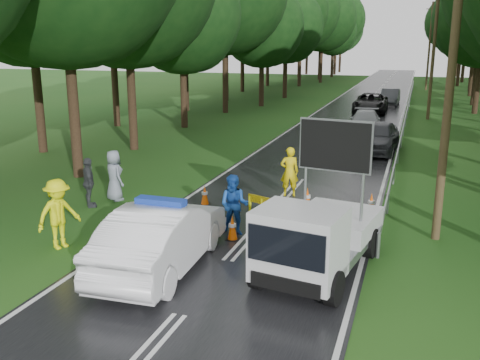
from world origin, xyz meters
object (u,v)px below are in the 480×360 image
at_px(work_truck, 316,237).
at_px(queue_car_fourth, 390,97).
at_px(officer, 289,172).
at_px(civilian, 234,205).
at_px(queue_car_first, 378,137).
at_px(queue_car_second, 365,121).
at_px(barrier, 281,209).
at_px(police_sedan, 162,237).
at_px(queue_car_third, 371,103).

relative_size(work_truck, queue_car_fourth, 1.11).
height_order(officer, civilian, officer).
distance_m(queue_car_first, queue_car_second, 6.55).
height_order(barrier, queue_car_second, queue_car_second).
relative_size(officer, queue_car_first, 0.40).
distance_m(police_sedan, queue_car_second, 23.44).
bearing_deg(barrier, queue_car_first, 104.30).
height_order(work_truck, queue_car_fourth, work_truck).
xyz_separation_m(queue_car_first, queue_car_second, (-1.25, 6.43, -0.14)).
relative_size(civilian, queue_car_fourth, 0.42).
bearing_deg(queue_car_first, queue_car_fourth, 95.64).
xyz_separation_m(work_truck, queue_car_second, (-0.99, 22.45, -0.33)).
xyz_separation_m(work_truck, officer, (-2.20, 6.59, -0.06)).
relative_size(police_sedan, work_truck, 1.07).
bearing_deg(civilian, queue_car_fourth, 81.71).
distance_m(officer, queue_car_second, 15.91).
bearing_deg(queue_car_third, officer, -92.40).
xyz_separation_m(civilian, queue_car_third, (1.30, 30.13, -0.14)).
bearing_deg(civilian, work_truck, -40.91).
relative_size(police_sedan, queue_car_second, 1.14).
bearing_deg(police_sedan, officer, -104.21).
bearing_deg(work_truck, queue_car_second, 102.10).
bearing_deg(barrier, queue_car_fourth, 109.90).
xyz_separation_m(work_truck, queue_car_first, (0.26, 16.03, -0.19)).
distance_m(barrier, queue_car_third, 29.63).
relative_size(officer, queue_car_second, 0.41).
relative_size(queue_car_first, queue_car_third, 0.84).
height_order(work_truck, queue_car_second, work_truck).
xyz_separation_m(police_sedan, queue_car_third, (2.21, 33.04, -0.07)).
bearing_deg(queue_car_third, police_sedan, -94.68).
relative_size(barrier, queue_car_first, 0.49).
height_order(police_sedan, queue_car_fourth, police_sedan).
distance_m(work_truck, civilian, 3.51).
bearing_deg(queue_car_third, work_truck, -88.17).
distance_m(police_sedan, officer, 7.57).
xyz_separation_m(civilian, queue_car_first, (3.08, 13.94, -0.11)).
relative_size(queue_car_second, queue_car_fourth, 1.04).
bearing_deg(work_truck, queue_car_fourth, 100.06).
distance_m(police_sedan, civilian, 3.05).
height_order(work_truck, civilian, work_truck).
bearing_deg(barrier, police_sedan, -101.07).
height_order(civilian, queue_car_third, civilian).
bearing_deg(barrier, officer, 121.59).
bearing_deg(queue_car_third, queue_car_fourth, 77.83).
relative_size(work_truck, civilian, 2.66).
bearing_deg(officer, police_sedan, 59.94).
bearing_deg(queue_car_first, work_truck, -86.78).
bearing_deg(queue_car_first, officer, -100.48).
height_order(queue_car_first, queue_car_fourth, queue_car_first).
xyz_separation_m(police_sedan, work_truck, (3.72, 0.83, 0.14)).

